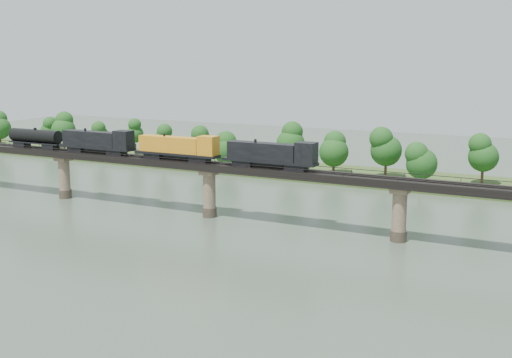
% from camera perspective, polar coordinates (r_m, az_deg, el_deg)
% --- Properties ---
extents(ground, '(400.00, 400.00, 0.00)m').
position_cam_1_polar(ground, '(111.51, -12.19, -6.65)').
color(ground, '#374638').
rests_on(ground, ground).
extents(far_bank, '(300.00, 24.00, 1.60)m').
position_cam_1_polar(far_bank, '(183.10, 4.80, 0.64)').
color(far_bank, '#2E451B').
rests_on(far_bank, ground).
extents(bridge, '(236.00, 30.00, 11.50)m').
position_cam_1_polar(bridge, '(133.86, -4.17, -1.09)').
color(bridge, '#473A2D').
rests_on(bridge, ground).
extents(bridge_superstructure, '(220.00, 4.90, 0.75)m').
position_cam_1_polar(bridge_superstructure, '(132.70, -4.20, 1.59)').
color(bridge_superstructure, black).
rests_on(bridge_superstructure, bridge).
extents(far_treeline, '(289.06, 17.54, 13.60)m').
position_cam_1_polar(far_treeline, '(181.07, 1.90, 3.12)').
color(far_treeline, '#382619').
rests_on(far_treeline, far_bank).
extents(freight_train, '(80.09, 3.12, 5.51)m').
position_cam_1_polar(freight_train, '(140.69, -9.47, 2.96)').
color(freight_train, black).
rests_on(freight_train, bridge).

